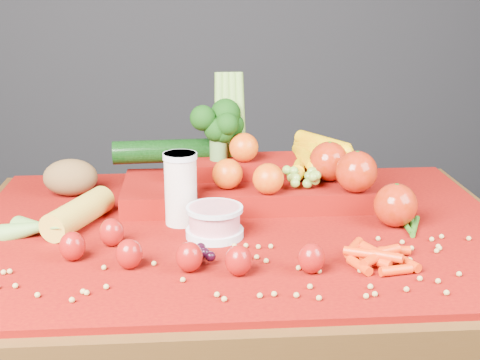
{
  "coord_description": "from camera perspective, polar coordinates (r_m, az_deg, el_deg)",
  "views": [
    {
      "loc": [
        -0.09,
        -1.22,
        1.24
      ],
      "look_at": [
        0.0,
        0.02,
        0.85
      ],
      "focal_mm": 50.0,
      "sensor_mm": 36.0,
      "label": 1
    }
  ],
  "objects": [
    {
      "name": "table",
      "position": [
        1.35,
        0.06,
        -8.17
      ],
      "size": [
        1.1,
        0.8,
        0.75
      ],
      "color": "#3D240D",
      "rests_on": "ground"
    },
    {
      "name": "red_cloth",
      "position": [
        1.31,
        0.06,
        -4.18
      ],
      "size": [
        1.05,
        0.75,
        0.01
      ],
      "primitive_type": "cube",
      "color": "#780D04",
      "rests_on": "table"
    },
    {
      "name": "milk_glass",
      "position": [
        1.3,
        -5.08,
        -0.52
      ],
      "size": [
        0.07,
        0.07,
        0.14
      ],
      "rotation": [
        0.0,
        0.0,
        -0.35
      ],
      "color": "beige",
      "rests_on": "red_cloth"
    },
    {
      "name": "yogurt_bowl",
      "position": [
        1.25,
        -2.19,
        -3.48
      ],
      "size": [
        0.11,
        0.11,
        0.06
      ],
      "rotation": [
        0.0,
        0.0,
        0.27
      ],
      "color": "silver",
      "rests_on": "red_cloth"
    },
    {
      "name": "strawberry_scatter",
      "position": [
        1.14,
        -5.7,
        -5.94
      ],
      "size": [
        0.44,
        0.18,
        0.06
      ],
      "color": "maroon",
      "rests_on": "red_cloth"
    },
    {
      "name": "dark_grape_cluster",
      "position": [
        1.15,
        -3.44,
        -6.28
      ],
      "size": [
        0.06,
        0.05,
        0.03
      ],
      "primitive_type": null,
      "color": "black",
      "rests_on": "red_cloth"
    },
    {
      "name": "soybean_scatter",
      "position": [
        1.12,
        0.83,
        -7.42
      ],
      "size": [
        0.84,
        0.24,
        0.01
      ],
      "primitive_type": null,
      "color": "#AD944A",
      "rests_on": "red_cloth"
    },
    {
      "name": "corn_ear",
      "position": [
        1.31,
        -15.8,
        -3.53
      ],
      "size": [
        0.25,
        0.26,
        0.06
      ],
      "rotation": [
        0.0,
        0.0,
        1.16
      ],
      "color": "gold",
      "rests_on": "red_cloth"
    },
    {
      "name": "potato",
      "position": [
        1.52,
        -14.26,
        0.22
      ],
      "size": [
        0.12,
        0.09,
        0.08
      ],
      "primitive_type": "ellipsoid",
      "color": "brown",
      "rests_on": "red_cloth"
    },
    {
      "name": "baby_carrot_pile",
      "position": [
        1.15,
        12.24,
        -6.6
      ],
      "size": [
        0.17,
        0.17,
        0.03
      ],
      "primitive_type": null,
      "color": "red",
      "rests_on": "red_cloth"
    },
    {
      "name": "green_bean_pile",
      "position": [
        1.36,
        14.1,
        -3.41
      ],
      "size": [
        0.14,
        0.12,
        0.01
      ],
      "primitive_type": null,
      "color": "#276116",
      "rests_on": "red_cloth"
    },
    {
      "name": "produce_mound",
      "position": [
        1.44,
        1.75,
        0.52
      ],
      "size": [
        0.61,
        0.37,
        0.27
      ],
      "color": "#780D04",
      "rests_on": "red_cloth"
    }
  ]
}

